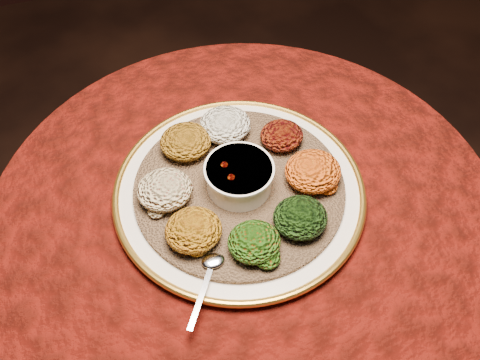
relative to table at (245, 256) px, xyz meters
name	(u,v)px	position (x,y,z in m)	size (l,w,h in m)	color
table	(245,256)	(0.00, 0.00, 0.00)	(0.96, 0.96, 0.73)	black
platter	(239,191)	(0.00, 0.03, 0.19)	(0.47, 0.47, 0.02)	silver
injera	(239,188)	(0.00, 0.03, 0.20)	(0.39, 0.39, 0.01)	olive
stew_bowl	(239,176)	(0.00, 0.03, 0.24)	(0.13, 0.13, 0.05)	white
spoon	(211,267)	(-0.10, -0.12, 0.21)	(0.09, 0.12, 0.01)	silver
portion_ayib	(225,125)	(0.01, 0.16, 0.23)	(0.10, 0.10, 0.05)	silver
portion_kitfo	(282,136)	(0.11, 0.11, 0.23)	(0.08, 0.08, 0.04)	black
portion_tikil	(313,171)	(0.13, 0.00, 0.23)	(0.10, 0.10, 0.05)	#CD6F11
portion_gomen	(300,218)	(0.07, -0.08, 0.23)	(0.10, 0.09, 0.05)	black
portion_mixveg	(254,242)	(-0.02, -0.10, 0.23)	(0.09, 0.08, 0.04)	#942809
portion_kik	(193,230)	(-0.11, -0.05, 0.23)	(0.10, 0.09, 0.05)	#9B650D
portion_timatim	(165,190)	(-0.14, 0.05, 0.23)	(0.10, 0.09, 0.05)	maroon
portion_shiro	(186,142)	(-0.07, 0.15, 0.23)	(0.10, 0.09, 0.05)	#8E5811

